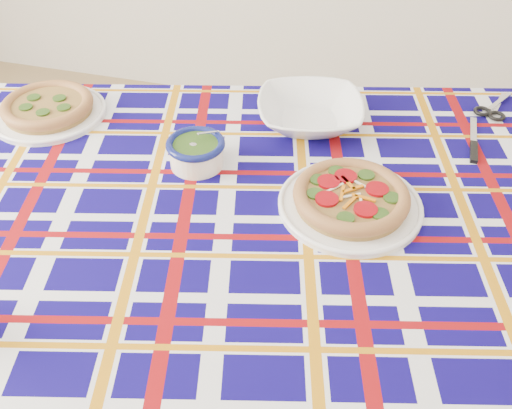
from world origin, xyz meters
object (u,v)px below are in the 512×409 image
(pesto_bowl, at_px, (196,150))
(main_focaccia_plate, at_px, (351,197))
(dining_table, at_px, (265,229))
(serving_bowl, at_px, (310,112))

(pesto_bowl, bearing_deg, main_focaccia_plate, -9.10)
(dining_table, height_order, serving_bowl, serving_bowl)
(main_focaccia_plate, distance_m, serving_bowl, 0.36)
(pesto_bowl, bearing_deg, serving_bowl, 48.36)
(main_focaccia_plate, distance_m, pesto_bowl, 0.39)
(main_focaccia_plate, bearing_deg, dining_table, -169.47)
(dining_table, height_order, main_focaccia_plate, main_focaccia_plate)
(main_focaccia_plate, xyz_separation_m, pesto_bowl, (-0.39, 0.06, 0.01))
(pesto_bowl, xyz_separation_m, serving_bowl, (0.23, 0.26, -0.01))
(pesto_bowl, distance_m, serving_bowl, 0.35)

